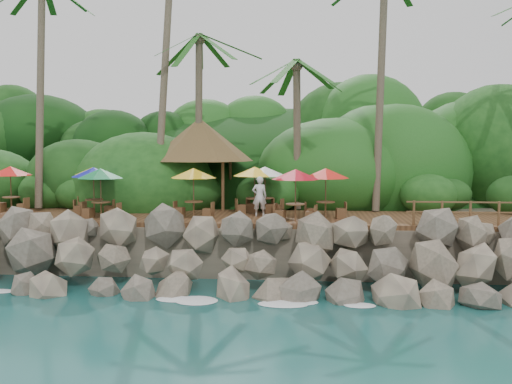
{
  "coord_description": "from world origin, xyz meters",
  "views": [
    {
      "loc": [
        2.23,
        -19.35,
        5.53
      ],
      "look_at": [
        0.0,
        6.0,
        3.4
      ],
      "focal_mm": 39.75,
      "sensor_mm": 36.0,
      "label": 1
    }
  ],
  "objects": [
    {
      "name": "jungle_hill",
      "position": [
        0.0,
        23.5,
        0.0
      ],
      "size": [
        44.8,
        28.0,
        15.4
      ],
      "primitive_type": "ellipsoid",
      "color": "#143811",
      "rests_on": "ground"
    },
    {
      "name": "railing",
      "position": [
        9.31,
        3.65,
        2.91
      ],
      "size": [
        6.1,
        0.1,
        1.0
      ],
      "color": "brown",
      "rests_on": "terrace"
    },
    {
      "name": "dining_clusters",
      "position": [
        -3.49,
        5.9,
        4.13
      ],
      "size": [
        16.94,
        4.82,
        2.21
      ],
      "color": "brown",
      "rests_on": "terrace"
    },
    {
      "name": "waiter",
      "position": [
        0.16,
        5.97,
        3.21
      ],
      "size": [
        0.72,
        0.53,
        1.81
      ],
      "primitive_type": "imported",
      "rotation": [
        0.0,
        0.0,
        3.3
      ],
      "color": "silver",
      "rests_on": "terrace"
    },
    {
      "name": "foam_line",
      "position": [
        0.0,
        0.3,
        0.03
      ],
      "size": [
        25.2,
        0.8,
        0.06
      ],
      "color": "white",
      "rests_on": "ground"
    },
    {
      "name": "ground",
      "position": [
        0.0,
        0.0,
        0.0
      ],
      "size": [
        140.0,
        140.0,
        0.0
      ],
      "primitive_type": "plane",
      "color": "#19514F",
      "rests_on": "ground"
    },
    {
      "name": "land_base",
      "position": [
        0.0,
        16.0,
        1.05
      ],
      "size": [
        32.0,
        25.2,
        2.1
      ],
      "primitive_type": "cube",
      "color": "gray",
      "rests_on": "ground"
    },
    {
      "name": "jungle_foliage",
      "position": [
        0.0,
        15.0,
        0.0
      ],
      "size": [
        44.0,
        16.0,
        12.0
      ],
      "primitive_type": null,
      "color": "#143811",
      "rests_on": "ground"
    },
    {
      "name": "palapa",
      "position": [
        -3.23,
        9.58,
        5.79
      ],
      "size": [
        5.54,
        5.54,
        4.6
      ],
      "color": "brown",
      "rests_on": "ground"
    },
    {
      "name": "terrace",
      "position": [
        0.0,
        6.0,
        2.2
      ],
      "size": [
        26.0,
        5.0,
        0.2
      ],
      "primitive_type": "cube",
      "color": "brown",
      "rests_on": "land_base"
    },
    {
      "name": "seawall",
      "position": [
        0.0,
        2.0,
        1.15
      ],
      "size": [
        29.0,
        4.0,
        2.3
      ],
      "primitive_type": null,
      "color": "gray",
      "rests_on": "ground"
    }
  ]
}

